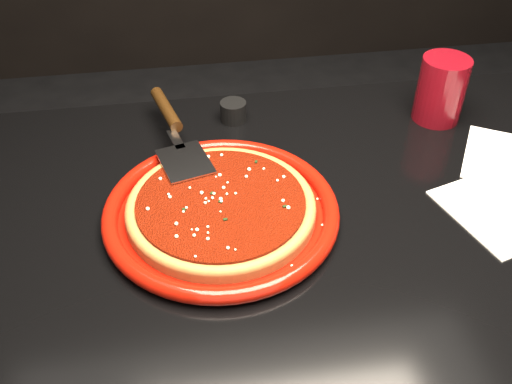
# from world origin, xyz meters

# --- Properties ---
(table) EXTENTS (1.20, 0.80, 0.75)m
(table) POSITION_xyz_m (0.00, 0.00, 0.38)
(table) COLOR black
(table) RESTS_ON floor
(plate) EXTENTS (0.43, 0.43, 0.03)m
(plate) POSITION_xyz_m (-0.17, 0.03, 0.76)
(plate) COLOR maroon
(plate) RESTS_ON table
(pizza_crust) EXTENTS (0.34, 0.34, 0.01)m
(pizza_crust) POSITION_xyz_m (-0.17, 0.03, 0.77)
(pizza_crust) COLOR brown
(pizza_crust) RESTS_ON plate
(pizza_crust_rim) EXTENTS (0.34, 0.34, 0.02)m
(pizza_crust_rim) POSITION_xyz_m (-0.17, 0.03, 0.78)
(pizza_crust_rim) COLOR brown
(pizza_crust_rim) RESTS_ON plate
(pizza_sauce) EXTENTS (0.30, 0.30, 0.01)m
(pizza_sauce) POSITION_xyz_m (-0.17, 0.03, 0.78)
(pizza_sauce) COLOR #691406
(pizza_sauce) RESTS_ON plate
(parmesan_dusting) EXTENTS (0.25, 0.25, 0.01)m
(parmesan_dusting) POSITION_xyz_m (-0.17, 0.03, 0.79)
(parmesan_dusting) COLOR #F4EABF
(parmesan_dusting) RESTS_ON plate
(basil_flecks) EXTENTS (0.23, 0.23, 0.00)m
(basil_flecks) POSITION_xyz_m (-0.17, 0.03, 0.79)
(basil_flecks) COLOR black
(basil_flecks) RESTS_ON plate
(pizza_server) EXTENTS (0.17, 0.34, 0.02)m
(pizza_server) POSITION_xyz_m (-0.23, 0.21, 0.80)
(pizza_server) COLOR silver
(pizza_server) RESTS_ON plate
(cup) EXTENTS (0.09, 0.09, 0.13)m
(cup) POSITION_xyz_m (0.27, 0.25, 0.81)
(cup) COLOR maroon
(cup) RESTS_ON table
(napkin_a) EXTENTS (0.22, 0.22, 0.00)m
(napkin_a) POSITION_xyz_m (0.28, -0.03, 0.75)
(napkin_a) COLOR white
(napkin_a) RESTS_ON table
(napkin_b) EXTENTS (0.22, 0.23, 0.00)m
(napkin_b) POSITION_xyz_m (0.35, 0.09, 0.75)
(napkin_b) COLOR white
(napkin_b) RESTS_ON table
(ramekin) EXTENTS (0.07, 0.07, 0.04)m
(ramekin) POSITION_xyz_m (-0.12, 0.30, 0.77)
(ramekin) COLOR black
(ramekin) RESTS_ON table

